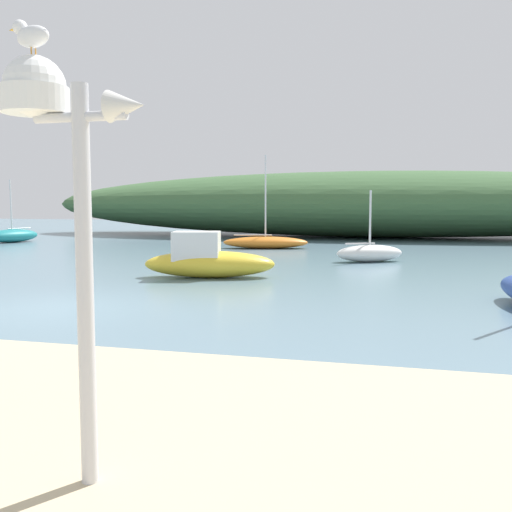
# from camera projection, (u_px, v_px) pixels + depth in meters

# --- Properties ---
(ground_plane) EXTENTS (120.00, 120.00, 0.00)m
(ground_plane) POSITION_uv_depth(u_px,v_px,m) (63.00, 308.00, 12.24)
(ground_plane) COLOR slate
(distant_hill) EXTENTS (45.33, 11.48, 4.32)m
(distant_hill) POSITION_uv_depth(u_px,v_px,m) (368.00, 204.00, 38.06)
(distant_hill) COLOR #3D6038
(distant_hill) RESTS_ON ground
(mast_structure) EXTENTS (1.07, 0.47, 3.05)m
(mast_structure) POSITION_uv_depth(u_px,v_px,m) (54.00, 139.00, 4.02)
(mast_structure) COLOR silver
(mast_structure) RESTS_ON beach_sand
(seagull_on_radar) EXTENTS (0.37, 0.17, 0.25)m
(seagull_on_radar) POSITION_uv_depth(u_px,v_px,m) (31.00, 35.00, 3.99)
(seagull_on_radar) COLOR orange
(seagull_on_radar) RESTS_ON mast_structure
(sailboat_far_left) EXTENTS (4.36, 2.23, 4.56)m
(sailboat_far_left) POSITION_uv_depth(u_px,v_px,m) (265.00, 242.00, 28.23)
(sailboat_far_left) COLOR orange
(sailboat_far_left) RESTS_ON ground
(sailboat_centre_water) EXTENTS (2.80, 2.13, 2.71)m
(sailboat_centre_water) POSITION_uv_depth(u_px,v_px,m) (370.00, 253.00, 21.77)
(sailboat_centre_water) COLOR white
(sailboat_centre_water) RESTS_ON ground
(motorboat_outer_mooring) EXTENTS (4.11, 2.17, 1.38)m
(motorboat_outer_mooring) POSITION_uv_depth(u_px,v_px,m) (207.00, 260.00, 17.21)
(motorboat_outer_mooring) COLOR gold
(motorboat_outer_mooring) RESTS_ON ground
(sailboat_inner_mooring) EXTENTS (2.12, 3.53, 3.55)m
(sailboat_inner_mooring) POSITION_uv_depth(u_px,v_px,m) (12.00, 236.00, 32.58)
(sailboat_inner_mooring) COLOR teal
(sailboat_inner_mooring) RESTS_ON ground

